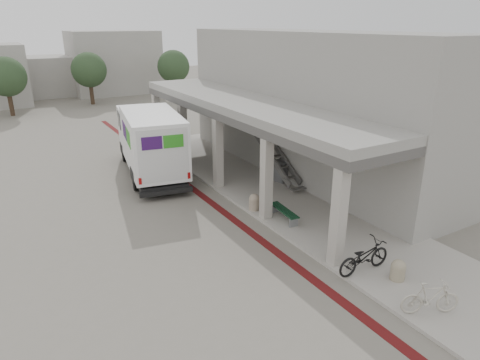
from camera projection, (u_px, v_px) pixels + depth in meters
ground at (225, 237)px, 15.62m from camera, size 120.00×120.00×0.00m
bike_lane_stripe at (223, 212)px, 17.71m from camera, size 0.35×40.00×0.01m
sidewalk at (311, 213)px, 17.51m from camera, size 4.40×28.00×0.12m
transit_building at (301, 107)px, 21.33m from camera, size 7.60×17.00×7.00m
distant_backdrop at (26, 72)px, 42.31m from camera, size 28.00×10.00×6.50m
tree_left at (6, 77)px, 34.75m from camera, size 3.20×3.20×4.80m
tree_mid at (89, 70)px, 39.70m from camera, size 3.20×3.20×4.80m
tree_right at (174, 67)px, 42.70m from camera, size 3.20×3.20×4.80m
fedex_truck at (150, 140)px, 21.60m from camera, size 3.67×8.07×3.32m
bench at (284, 212)px, 16.69m from camera, size 0.54×1.76×0.41m
bollard_near at (398, 270)px, 12.76m from camera, size 0.44×0.44×0.66m
bollard_far at (254, 202)px, 17.54m from camera, size 0.46×0.46×0.68m
utility_cabinet at (281, 171)px, 20.61m from camera, size 0.59×0.71×1.04m
bicycle_black at (364, 257)px, 13.11m from camera, size 1.97×0.72×1.03m
bicycle_cream at (430, 298)px, 11.21m from camera, size 1.62×1.12×0.96m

